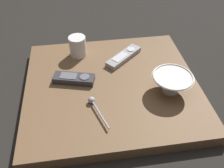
# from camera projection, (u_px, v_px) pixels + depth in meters

# --- Properties ---
(ground_plane) EXTENTS (6.00, 6.00, 0.00)m
(ground_plane) POSITION_uv_depth(u_px,v_px,m) (112.00, 91.00, 0.99)
(ground_plane) COLOR black
(table) EXTENTS (0.61, 0.66, 0.05)m
(table) POSITION_uv_depth(u_px,v_px,m) (112.00, 87.00, 0.98)
(table) COLOR brown
(table) RESTS_ON ground
(cereal_bowl) EXTENTS (0.15, 0.15, 0.07)m
(cereal_bowl) POSITION_uv_depth(u_px,v_px,m) (172.00, 83.00, 0.90)
(cereal_bowl) COLOR beige
(cereal_bowl) RESTS_ON table
(coffee_mug) EXTENTS (0.07, 0.07, 0.09)m
(coffee_mug) POSITION_uv_depth(u_px,v_px,m) (78.00, 46.00, 1.07)
(coffee_mug) COLOR white
(coffee_mug) RESTS_ON table
(teaspoon) EXTENTS (0.15, 0.06, 0.02)m
(teaspoon) POSITION_uv_depth(u_px,v_px,m) (93.00, 103.00, 0.86)
(teaspoon) COLOR #A3A5B2
(teaspoon) RESTS_ON table
(tv_remote_near) EXTENTS (0.16, 0.17, 0.02)m
(tv_remote_near) POSITION_uv_depth(u_px,v_px,m) (124.00, 56.00, 1.07)
(tv_remote_near) COLOR #9E9EA3
(tv_remote_near) RESTS_ON table
(tv_remote_far) EXTENTS (0.09, 0.17, 0.03)m
(tv_remote_far) POSITION_uv_depth(u_px,v_px,m) (74.00, 79.00, 0.96)
(tv_remote_far) COLOR #38383D
(tv_remote_far) RESTS_ON table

